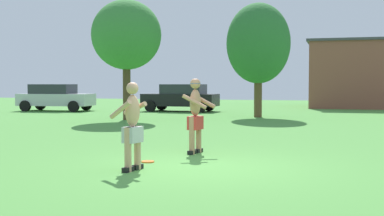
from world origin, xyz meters
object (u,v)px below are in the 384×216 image
object	(u,v)px
car_silver_mid_lot	(55,97)
tree_right_field	(258,44)
player_with_cap	(196,112)
car_black_far_end	(181,97)
player_in_gray	(132,124)
tree_left_field	(126,35)
frisbee	(148,162)

from	to	relation	value
car_silver_mid_lot	tree_right_field	world-z (taller)	tree_right_field
player_with_cap	tree_right_field	bearing A→B (deg)	92.27
car_black_far_end	tree_right_field	size ratio (longest dim) A/B	0.79
player_in_gray	player_with_cap	bearing A→B (deg)	78.80
car_black_far_end	tree_left_field	distance (m)	7.73
frisbee	car_silver_mid_lot	bearing A→B (deg)	126.33
tree_right_field	player_in_gray	bearing A→B (deg)	-89.97
player_with_cap	car_silver_mid_lot	size ratio (longest dim) A/B	0.40
frisbee	player_with_cap	bearing A→B (deg)	69.10
tree_left_field	tree_right_field	size ratio (longest dim) A/B	0.97
player_in_gray	frisbee	world-z (taller)	player_in_gray
car_silver_mid_lot	tree_left_field	distance (m)	9.45
frisbee	tree_left_field	distance (m)	12.88
player_with_cap	player_in_gray	size ratio (longest dim) A/B	1.06
car_silver_mid_lot	tree_left_field	size ratio (longest dim) A/B	0.83
player_with_cap	player_in_gray	distance (m)	2.61
frisbee	car_black_far_end	bearing A→B (deg)	105.25
car_black_far_end	tree_right_field	bearing A→B (deg)	-36.52
player_in_gray	tree_left_field	world-z (taller)	tree_left_field
player_with_cap	tree_right_field	distance (m)	13.24
player_with_cap	frisbee	bearing A→B (deg)	-110.90
player_in_gray	tree_left_field	size ratio (longest dim) A/B	0.31
car_silver_mid_lot	car_black_far_end	distance (m)	7.49
car_silver_mid_lot	car_black_far_end	bearing A→B (deg)	11.83
frisbee	tree_right_field	distance (m)	14.95
player_in_gray	tree_right_field	distance (m)	15.76
player_in_gray	car_silver_mid_lot	bearing A→B (deg)	124.93
frisbee	tree_left_field	xyz separation A→B (m)	(-5.29, 11.13, 3.75)
tree_right_field	car_silver_mid_lot	bearing A→B (deg)	169.88
player_with_cap	tree_left_field	distance (m)	11.58
player_in_gray	tree_left_field	distance (m)	13.59
player_with_cap	tree_left_field	size ratio (longest dim) A/B	0.33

